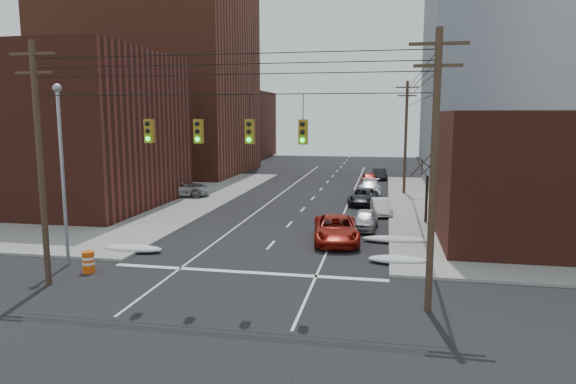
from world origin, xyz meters
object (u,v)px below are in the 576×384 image
at_px(parked_car_f, 380,174).
at_px(lot_car_d, 137,186).
at_px(parked_car_b, 381,207).
at_px(lot_car_b, 180,188).
at_px(parked_car_e, 369,179).
at_px(lot_car_c, 96,192).
at_px(parked_car_a, 365,220).
at_px(lot_car_a, 113,202).
at_px(construction_barrel, 88,262).
at_px(parked_car_d, 370,189).
at_px(parked_car_c, 363,197).
at_px(red_pickup, 336,229).

distance_m(parked_car_f, lot_car_d, 28.79).
distance_m(parked_car_b, lot_car_b, 19.41).
height_order(parked_car_e, lot_car_c, lot_car_c).
height_order(parked_car_a, lot_car_d, lot_car_d).
distance_m(parked_car_a, lot_car_b, 20.54).
height_order(lot_car_a, construction_barrel, lot_car_a).
relative_size(parked_car_a, lot_car_c, 0.81).
height_order(parked_car_d, lot_car_a, parked_car_d).
height_order(parked_car_b, parked_car_c, parked_car_c).
bearing_deg(parked_car_b, parked_car_f, 83.14).
xyz_separation_m(parked_car_b, lot_car_d, (-23.37, 5.37, 0.26)).
bearing_deg(parked_car_c, lot_car_c, -169.48).
relative_size(parked_car_e, construction_barrel, 3.97).
bearing_deg(parked_car_c, parked_car_d, 87.89).
xyz_separation_m(lot_car_b, construction_barrel, (4.68, -22.77, -0.39)).
bearing_deg(lot_car_d, parked_car_b, -116.54).
height_order(parked_car_a, parked_car_c, parked_car_c).
distance_m(parked_car_f, lot_car_b, 25.66).
xyz_separation_m(parked_car_a, lot_car_d, (-22.36, 10.78, 0.23)).
distance_m(parked_car_e, construction_barrel, 36.89).
height_order(parked_car_b, parked_car_f, parked_car_f).
xyz_separation_m(lot_car_d, construction_barrel, (9.25, -23.28, -0.35)).
relative_size(parked_car_a, lot_car_a, 1.07).
height_order(parked_car_f, lot_car_a, lot_car_a).
xyz_separation_m(parked_car_e, parked_car_f, (1.03, 6.04, -0.05)).
height_order(red_pickup, construction_barrel, red_pickup).
bearing_deg(parked_car_a, lot_car_a, 175.57).
xyz_separation_m(red_pickup, parked_car_c, (1.02, 13.88, -0.12)).
height_order(parked_car_b, parked_car_d, parked_car_d).
distance_m(parked_car_a, lot_car_a, 20.73).
relative_size(parked_car_c, parked_car_f, 1.22).
bearing_deg(parked_car_f, lot_car_d, -149.83).
distance_m(parked_car_d, lot_car_d, 22.46).
bearing_deg(parked_car_d, lot_car_a, -150.78).
height_order(parked_car_f, lot_car_b, lot_car_b).
bearing_deg(lot_car_d, parked_car_a, -129.34).
height_order(parked_car_d, lot_car_c, lot_car_c).
height_order(parked_car_a, parked_car_b, parked_car_a).
distance_m(parked_car_b, lot_car_c, 25.52).
distance_m(parked_car_b, parked_car_f, 22.79).
distance_m(parked_car_d, lot_car_c, 25.37).
distance_m(parked_car_a, lot_car_c, 25.43).
height_order(parked_car_c, lot_car_b, lot_car_b).
distance_m(red_pickup, lot_car_c, 25.33).
bearing_deg(construction_barrel, parked_car_a, 43.65).
distance_m(parked_car_c, construction_barrel, 25.65).
height_order(lot_car_a, lot_car_c, lot_car_c).
bearing_deg(parked_car_e, lot_car_d, -158.74).
bearing_deg(parked_car_d, red_pickup, -94.38).
relative_size(parked_car_b, lot_car_c, 0.79).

